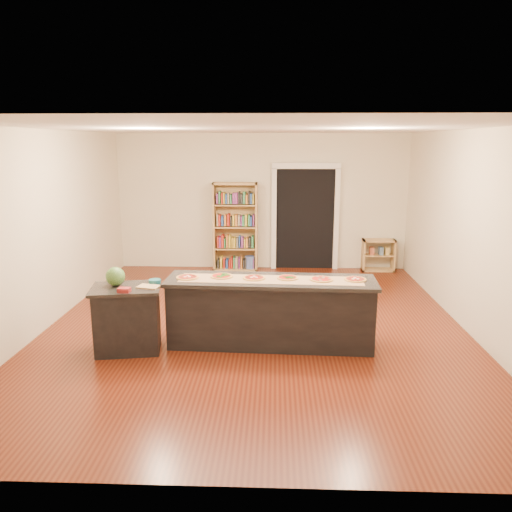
{
  "coord_description": "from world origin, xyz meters",
  "views": [
    {
      "loc": [
        0.27,
        -6.87,
        2.61
      ],
      "look_at": [
        0.0,
        0.2,
        1.0
      ],
      "focal_mm": 35.0,
      "sensor_mm": 36.0,
      "label": 1
    }
  ],
  "objects_px": {
    "bookshelf": "(235,227)",
    "waste_bin": "(250,263)",
    "side_counter": "(128,319)",
    "kitchen_island": "(271,312)",
    "watermelon": "(115,276)",
    "low_shelf": "(378,255)"
  },
  "relations": [
    {
      "from": "watermelon",
      "to": "bookshelf",
      "type": "bearing_deg",
      "value": 74.04
    },
    {
      "from": "watermelon",
      "to": "kitchen_island",
      "type": "bearing_deg",
      "value": 6.08
    },
    {
      "from": "side_counter",
      "to": "bookshelf",
      "type": "relative_size",
      "value": 0.47
    },
    {
      "from": "kitchen_island",
      "to": "watermelon",
      "type": "xyz_separation_m",
      "value": [
        -1.96,
        -0.21,
        0.52
      ]
    },
    {
      "from": "waste_bin",
      "to": "side_counter",
      "type": "bearing_deg",
      "value": -107.89
    },
    {
      "from": "kitchen_island",
      "to": "watermelon",
      "type": "height_order",
      "value": "watermelon"
    },
    {
      "from": "side_counter",
      "to": "watermelon",
      "type": "xyz_separation_m",
      "value": [
        -0.14,
        0.06,
        0.54
      ]
    },
    {
      "from": "kitchen_island",
      "to": "side_counter",
      "type": "xyz_separation_m",
      "value": [
        -1.82,
        -0.27,
        -0.02
      ]
    },
    {
      "from": "bookshelf",
      "to": "waste_bin",
      "type": "xyz_separation_m",
      "value": [
        0.3,
        -0.04,
        -0.76
      ]
    },
    {
      "from": "side_counter",
      "to": "low_shelf",
      "type": "xyz_separation_m",
      "value": [
        4.02,
        4.24,
        -0.1
      ]
    },
    {
      "from": "side_counter",
      "to": "low_shelf",
      "type": "relative_size",
      "value": 1.29
    },
    {
      "from": "kitchen_island",
      "to": "waste_bin",
      "type": "distance_m",
      "value": 3.95
    },
    {
      "from": "low_shelf",
      "to": "watermelon",
      "type": "distance_m",
      "value": 5.93
    },
    {
      "from": "bookshelf",
      "to": "kitchen_island",
      "type": "bearing_deg",
      "value": -78.98
    },
    {
      "from": "kitchen_island",
      "to": "watermelon",
      "type": "bearing_deg",
      "value": -171.51
    },
    {
      "from": "side_counter",
      "to": "low_shelf",
      "type": "height_order",
      "value": "side_counter"
    },
    {
      "from": "kitchen_island",
      "to": "low_shelf",
      "type": "bearing_deg",
      "value": 63.44
    },
    {
      "from": "low_shelf",
      "to": "watermelon",
      "type": "bearing_deg",
      "value": -134.85
    },
    {
      "from": "kitchen_island",
      "to": "low_shelf",
      "type": "xyz_separation_m",
      "value": [
        2.2,
        3.97,
        -0.12
      ]
    },
    {
      "from": "side_counter",
      "to": "waste_bin",
      "type": "relative_size",
      "value": 2.86
    },
    {
      "from": "bookshelf",
      "to": "waste_bin",
      "type": "height_order",
      "value": "bookshelf"
    },
    {
      "from": "side_counter",
      "to": "low_shelf",
      "type": "bearing_deg",
      "value": 37.08
    }
  ]
}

